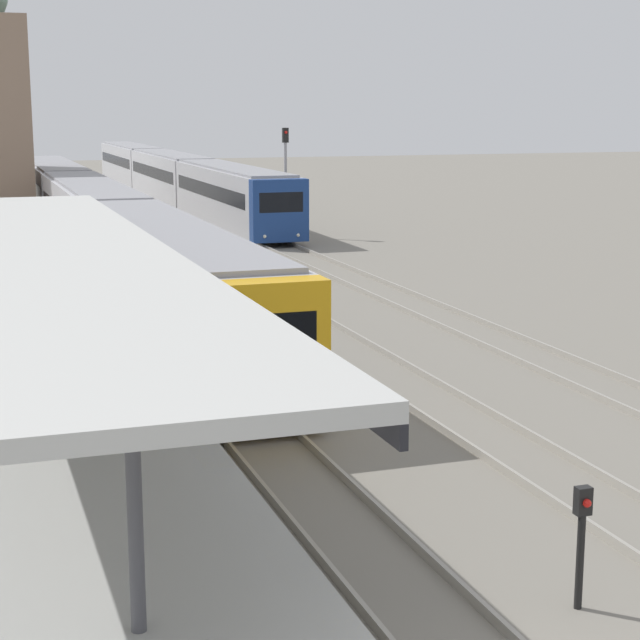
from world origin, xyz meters
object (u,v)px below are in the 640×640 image
Objects in this scene: person_on_platform at (120,339)px; signal_mast_far at (286,169)px; train_far at (171,175)px; signal_post_near at (582,533)px; train_near at (93,218)px.

person_on_platform is 32.24m from signal_mast_far.
signal_post_near is (-6.47, -59.77, -0.75)m from train_far.
signal_mast_far is (1.51, -21.00, 1.51)m from train_far.
train_near is at bearing 84.26° from person_on_platform.
train_far is (8.39, 26.48, -0.00)m from train_near.
train_near reaches higher than signal_post_near.
train_far is at bearing 72.43° from train_near.
train_near is 31.69× the size of signal_post_near.
train_far is 21.11m from signal_mast_far.
person_on_platform is 24.40m from train_near.
signal_mast_far is (12.33, 29.76, 1.33)m from person_on_platform.
signal_post_near is (1.92, -33.29, -0.75)m from train_near.
signal_mast_far is at bearing -85.90° from train_far.
signal_mast_far is at bearing 78.38° from signal_post_near.
signal_post_near is 0.31× the size of signal_mast_far.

